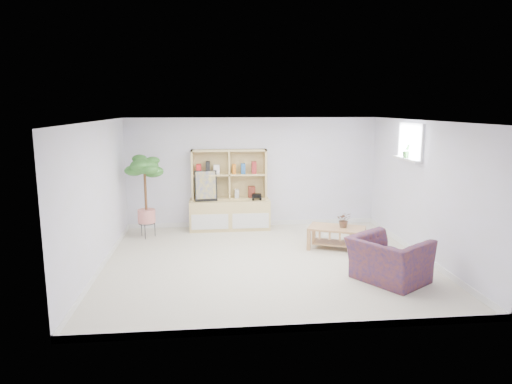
{
  "coord_description": "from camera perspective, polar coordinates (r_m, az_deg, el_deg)",
  "views": [
    {
      "loc": [
        -0.94,
        -7.43,
        2.62
      ],
      "look_at": [
        -0.11,
        0.68,
        1.1
      ],
      "focal_mm": 32.0,
      "sensor_mm": 36.0,
      "label": 1
    }
  ],
  "objects": [
    {
      "name": "toy_truck",
      "position": [
        9.83,
        0.09,
        -0.56
      ],
      "size": [
        0.3,
        0.22,
        0.15
      ],
      "primitive_type": null,
      "rotation": [
        0.0,
        0.0,
        -0.07
      ],
      "color": "black",
      "rests_on": "storage_unit"
    },
    {
      "name": "floor",
      "position": [
        7.93,
        1.32,
        -8.74
      ],
      "size": [
        5.5,
        5.0,
        0.01
      ],
      "primitive_type": "cube",
      "color": "#BDB396",
      "rests_on": "ground"
    },
    {
      "name": "armchair",
      "position": [
        7.27,
        16.28,
        -7.76
      ],
      "size": [
        1.34,
        1.38,
        0.78
      ],
      "primitive_type": "imported",
      "rotation": [
        0.0,
        0.0,
        2.16
      ],
      "color": "navy",
      "rests_on": "floor"
    },
    {
      "name": "coffee_table",
      "position": [
        8.71,
        10.04,
        -5.68
      ],
      "size": [
        1.16,
        0.92,
        0.42
      ],
      "primitive_type": null,
      "rotation": [
        0.0,
        0.0,
        -0.42
      ],
      "color": "#8D6145",
      "rests_on": "floor"
    },
    {
      "name": "baseboard",
      "position": [
        7.92,
        1.32,
        -8.39
      ],
      "size": [
        5.5,
        5.0,
        0.1
      ],
      "primitive_type": null,
      "color": "white",
      "rests_on": "floor"
    },
    {
      "name": "window",
      "position": [
        8.85,
        18.8,
        5.98
      ],
      "size": [
        0.1,
        0.98,
        0.68
      ],
      "primitive_type": null,
      "color": "silver",
      "rests_on": "walls"
    },
    {
      "name": "sill_plant",
      "position": [
        8.87,
        18.29,
        4.91
      ],
      "size": [
        0.16,
        0.13,
        0.26
      ],
      "primitive_type": "imported",
      "rotation": [
        0.0,
        0.0,
        0.1
      ],
      "color": "#2C7028",
      "rests_on": "window_sill"
    },
    {
      "name": "ceiling",
      "position": [
        7.49,
        1.4,
        8.86
      ],
      "size": [
        5.5,
        5.0,
        0.01
      ],
      "primitive_type": "cube",
      "color": "silver",
      "rests_on": "walls"
    },
    {
      "name": "table_plant",
      "position": [
        8.62,
        10.95,
        -3.44
      ],
      "size": [
        0.31,
        0.28,
        0.29
      ],
      "primitive_type": "imported",
      "rotation": [
        0.0,
        0.0,
        -0.22
      ],
      "color": "#246E23",
      "rests_on": "coffee_table"
    },
    {
      "name": "storage_unit",
      "position": [
        9.84,
        -3.34,
        0.25
      ],
      "size": [
        1.73,
        0.58,
        1.73
      ],
      "primitive_type": null,
      "color": "tan",
      "rests_on": "floor"
    },
    {
      "name": "poster",
      "position": [
        9.74,
        -6.28,
        0.76
      ],
      "size": [
        0.48,
        0.16,
        0.65
      ],
      "primitive_type": null,
      "rotation": [
        0.0,
        0.0,
        0.1
      ],
      "color": "yellow",
      "rests_on": "storage_unit"
    },
    {
      "name": "window_sill",
      "position": [
        8.85,
        18.32,
        3.92
      ],
      "size": [
        0.14,
        1.0,
        0.04
      ],
      "primitive_type": "cube",
      "color": "white",
      "rests_on": "walls"
    },
    {
      "name": "walls",
      "position": [
        7.62,
        1.36,
        -0.19
      ],
      "size": [
        5.51,
        5.01,
        2.4
      ],
      "color": "silver",
      "rests_on": "floor"
    },
    {
      "name": "floor_tree",
      "position": [
        9.45,
        -13.62,
        -0.58
      ],
      "size": [
        0.81,
        0.81,
        1.69
      ],
      "primitive_type": null,
      "rotation": [
        0.0,
        0.0,
        0.39
      ],
      "color": "#2C7028",
      "rests_on": "floor"
    }
  ]
}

